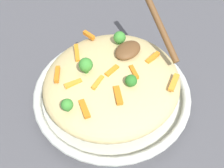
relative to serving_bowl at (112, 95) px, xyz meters
The scene contains 20 objects.
ground_plane 0.02m from the serving_bowl, ahead, with size 2.40×2.40×0.00m, color #4C4C51.
serving_bowl is the anchor object (origin of this frame).
pasta_mound 0.04m from the serving_bowl, ahead, with size 0.26×0.25×0.06m, color #D1BA7A.
carrot_piece_0 0.11m from the serving_bowl, 12.67° to the left, with size 0.04×0.01×0.01m, color orange.
carrot_piece_1 0.08m from the serving_bowl, 128.04° to the left, with size 0.03×0.01×0.01m, color orange.
carrot_piece_2 0.09m from the serving_bowl, 163.82° to the right, with size 0.03×0.01×0.01m, color orange.
carrot_piece_3 0.07m from the serving_bowl, 135.17° to the right, with size 0.03×0.01×0.01m, color orange.
carrot_piece_4 0.09m from the serving_bowl, 53.55° to the left, with size 0.04×0.01×0.01m, color orange.
carrot_piece_5 0.13m from the serving_bowl, 112.40° to the right, with size 0.03×0.01×0.01m, color orange.
carrot_piece_6 0.12m from the serving_bowl, 45.25° to the right, with size 0.04×0.01×0.01m, color orange.
carrot_piece_7 0.13m from the serving_bowl, 121.68° to the left, with size 0.04×0.01×0.01m, color orange.
carrot_piece_8 0.10m from the serving_bowl, 26.72° to the right, with size 0.03×0.01×0.01m, color orange.
carrot_piece_9 0.08m from the serving_bowl, ahead, with size 0.03×0.01×0.01m, color orange.
carrot_piece_10 0.11m from the serving_bowl, 158.85° to the left, with size 0.03×0.01×0.01m, color orange.
carrot_piece_11 0.11m from the serving_bowl, 83.75° to the right, with size 0.04×0.01×0.01m, color orange.
broccoli_floret_0 0.11m from the serving_bowl, 147.72° to the right, with size 0.02×0.02×0.03m.
broccoli_floret_1 0.10m from the serving_bowl, 47.43° to the right, with size 0.03×0.03×0.03m.
broccoli_floret_2 0.13m from the serving_bowl, ahead, with size 0.02×0.02×0.02m.
broccoli_floret_3 0.09m from the serving_bowl, 92.84° to the left, with size 0.02×0.02×0.02m.
serving_spoon 0.12m from the serving_bowl, behind, with size 0.12×0.13×0.08m.
Camera 1 is at (0.27, 0.25, 0.50)m, focal length 49.17 mm.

